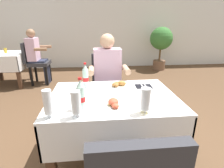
% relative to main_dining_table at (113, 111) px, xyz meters
% --- Properties ---
extents(ground_plane, '(11.00, 11.00, 0.00)m').
position_rel_main_dining_table_xyz_m(ground_plane, '(0.10, 0.06, -0.57)').
color(ground_plane, brown).
extents(back_wall, '(11.00, 0.12, 3.08)m').
position_rel_main_dining_table_xyz_m(back_wall, '(0.10, 4.19, 0.97)').
color(back_wall, white).
rests_on(back_wall, ground).
extents(main_dining_table, '(1.18, 0.86, 0.74)m').
position_rel_main_dining_table_xyz_m(main_dining_table, '(0.00, 0.00, 0.00)').
color(main_dining_table, white).
rests_on(main_dining_table, ground).
extents(chair_far_diner_seat, '(0.44, 0.50, 0.97)m').
position_rel_main_dining_table_xyz_m(chair_far_diner_seat, '(0.00, 0.82, -0.02)').
color(chair_far_diner_seat, '#2D2D33').
rests_on(chair_far_diner_seat, ground).
extents(seated_diner_far, '(0.50, 0.46, 1.26)m').
position_rel_main_dining_table_xyz_m(seated_diner_far, '(0.00, 0.71, 0.14)').
color(seated_diner_far, '#282D42').
rests_on(seated_diner_far, ground).
extents(plate_near_camera, '(0.25, 0.25, 0.07)m').
position_rel_main_dining_table_xyz_m(plate_near_camera, '(-0.03, -0.23, 0.19)').
color(plate_near_camera, white).
rests_on(plate_near_camera, main_dining_table).
extents(plate_far_diner, '(0.23, 0.23, 0.07)m').
position_rel_main_dining_table_xyz_m(plate_far_diner, '(0.07, 0.22, 0.19)').
color(plate_far_diner, white).
rests_on(plate_far_diner, main_dining_table).
extents(beer_glass_left, '(0.07, 0.07, 0.22)m').
position_rel_main_dining_table_xyz_m(beer_glass_left, '(-0.50, -0.36, 0.28)').
color(beer_glass_left, white).
rests_on(beer_glass_left, main_dining_table).
extents(beer_glass_middle, '(0.07, 0.07, 0.20)m').
position_rel_main_dining_table_xyz_m(beer_glass_middle, '(0.20, -0.36, 0.27)').
color(beer_glass_middle, white).
rests_on(beer_glass_middle, main_dining_table).
extents(beer_glass_right, '(0.07, 0.07, 0.20)m').
position_rel_main_dining_table_xyz_m(beer_glass_right, '(-0.30, -0.37, 0.27)').
color(beer_glass_right, white).
rests_on(beer_glass_right, main_dining_table).
extents(cola_bottle_primary, '(0.07, 0.07, 0.26)m').
position_rel_main_dining_table_xyz_m(cola_bottle_primary, '(-0.28, -0.23, 0.28)').
color(cola_bottle_primary, silver).
rests_on(cola_bottle_primary, main_dining_table).
extents(cola_bottle_secondary, '(0.06, 0.06, 0.26)m').
position_rel_main_dining_table_xyz_m(cola_bottle_secondary, '(-0.26, 0.26, 0.28)').
color(cola_bottle_secondary, silver).
rests_on(cola_bottle_secondary, main_dining_table).
extents(napkin_cutlery_set, '(0.18, 0.19, 0.01)m').
position_rel_main_dining_table_xyz_m(napkin_cutlery_set, '(0.35, 0.20, 0.17)').
color(napkin_cutlery_set, black).
rests_on(napkin_cutlery_set, main_dining_table).
extents(background_dining_table, '(0.85, 0.82, 0.74)m').
position_rel_main_dining_table_xyz_m(background_dining_table, '(-2.18, 2.61, -0.02)').
color(background_dining_table, white).
rests_on(background_dining_table, ground).
extents(background_chair_right, '(0.50, 0.44, 0.97)m').
position_rel_main_dining_table_xyz_m(background_chair_right, '(-1.54, 2.61, -0.02)').
color(background_chair_right, '#2D2D33').
rests_on(background_chair_right, ground).
extents(background_patron, '(0.46, 0.50, 1.26)m').
position_rel_main_dining_table_xyz_m(background_patron, '(-1.49, 2.61, 0.14)').
color(background_patron, '#282D42').
rests_on(background_patron, ground).
extents(background_table_tumbler, '(0.06, 0.06, 0.11)m').
position_rel_main_dining_table_xyz_m(background_table_tumbler, '(-2.15, 2.62, 0.22)').
color(background_table_tumbler, gold).
rests_on(background_table_tumbler, background_dining_table).
extents(potted_plant_corner, '(0.66, 0.66, 1.27)m').
position_rel_main_dining_table_xyz_m(potted_plant_corner, '(1.81, 3.59, 0.28)').
color(potted_plant_corner, brown).
rests_on(potted_plant_corner, ground).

